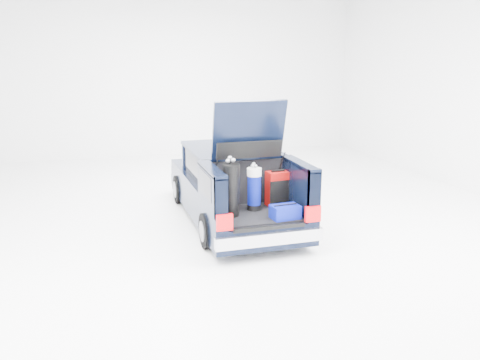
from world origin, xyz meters
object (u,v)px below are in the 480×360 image
object	(u,v)px
red_suitcase	(278,189)
car	(231,186)
black_golf_bag	(231,190)
blue_golf_bag	(254,188)
blue_duffel	(285,212)

from	to	relation	value
red_suitcase	car	bearing A→B (deg)	105.57
red_suitcase	black_golf_bag	distance (m)	1.03
car	blue_golf_bag	bearing A→B (deg)	-89.30
blue_duffel	red_suitcase	bearing A→B (deg)	74.17
black_golf_bag	blue_duffel	bearing A→B (deg)	-27.04
car	blue_golf_bag	xyz separation A→B (m)	(0.02, -1.41, 0.31)
red_suitcase	blue_golf_bag	xyz separation A→B (m)	(-0.48, -0.12, 0.07)
black_golf_bag	blue_duffel	world-z (taller)	black_golf_bag
red_suitcase	black_golf_bag	size ratio (longest dim) A/B	0.65
car	blue_duffel	distance (m)	2.04
car	black_golf_bag	world-z (taller)	car
red_suitcase	blue_golf_bag	size ratio (longest dim) A/B	0.78
red_suitcase	blue_golf_bag	bearing A→B (deg)	-171.27
car	red_suitcase	xyz separation A→B (m)	(0.50, -1.28, 0.23)
red_suitcase	blue_duffel	xyz separation A→B (m)	(-0.14, -0.72, -0.19)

